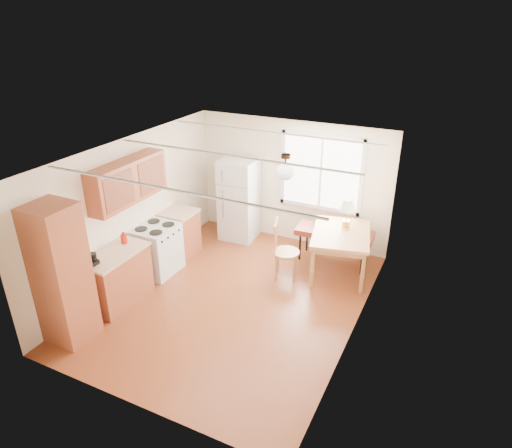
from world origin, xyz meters
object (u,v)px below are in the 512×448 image
Objects in this scene: chair at (281,246)px; bench at (334,234)px; dining_table at (341,238)px; refrigerator at (239,199)px.

bench is at bearing 35.49° from chair.
chair reaches higher than bench.
dining_table is 1.08m from chair.
chair is (-0.70, -0.92, 0.03)m from bench.
dining_table is at bearing 15.11° from chair.
refrigerator reaches higher than chair.
refrigerator reaches higher than dining_table.
refrigerator is 2.37m from dining_table.
dining_table is at bearing -15.90° from refrigerator.
dining_table is at bearing -61.26° from bench.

